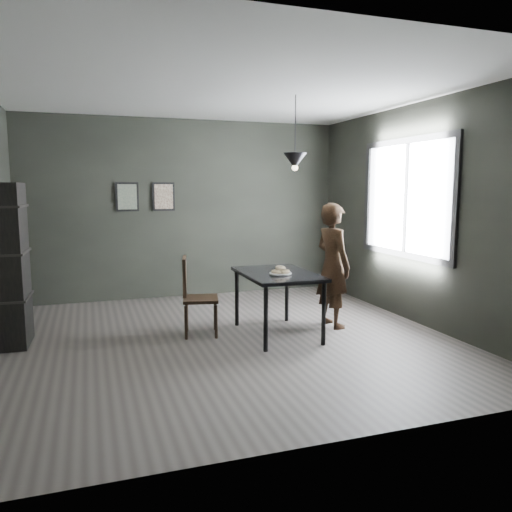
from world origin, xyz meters
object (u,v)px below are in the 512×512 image
object	(u,v)px
woman	(333,265)
shelf_unit	(9,265)
cafe_table	(277,279)
white_plate	(280,274)
wood_chair	(193,291)
pendant_lamp	(295,161)

from	to	relation	value
woman	shelf_unit	world-z (taller)	shelf_unit
cafe_table	shelf_unit	world-z (taller)	shelf_unit
cafe_table	shelf_unit	distance (m)	2.99
white_plate	woman	bearing A→B (deg)	18.62
wood_chair	shelf_unit	size ratio (longest dim) A/B	0.52
shelf_unit	pendant_lamp	bearing A→B (deg)	-6.45
cafe_table	wood_chair	distance (m)	1.00
pendant_lamp	white_plate	bearing A→B (deg)	-137.86
white_plate	wood_chair	distance (m)	1.05
white_plate	shelf_unit	world-z (taller)	shelf_unit
cafe_table	pendant_lamp	bearing A→B (deg)	21.80
white_plate	wood_chair	world-z (taller)	wood_chair
pendant_lamp	cafe_table	bearing A→B (deg)	-158.20
shelf_unit	pendant_lamp	xyz separation A→B (m)	(3.17, -0.48, 1.16)
cafe_table	pendant_lamp	world-z (taller)	pendant_lamp
woman	pendant_lamp	world-z (taller)	pendant_lamp
white_plate	wood_chair	size ratio (longest dim) A/B	0.25
wood_chair	pendant_lamp	size ratio (longest dim) A/B	1.08
woman	shelf_unit	size ratio (longest dim) A/B	0.87
cafe_table	woman	distance (m)	0.81
white_plate	pendant_lamp	xyz separation A→B (m)	(0.27, 0.24, 1.29)
cafe_table	woman	world-z (taller)	woman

